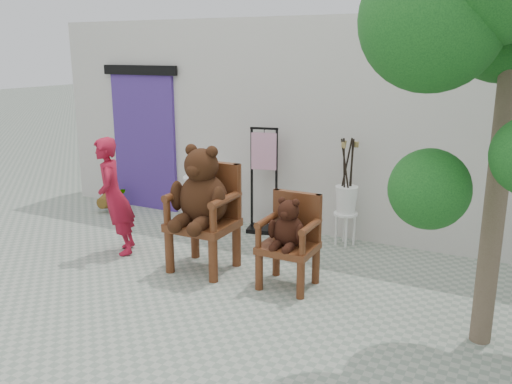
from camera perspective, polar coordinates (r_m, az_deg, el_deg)
ground_plane at (r=5.68m, az=-3.37°, el=-11.98°), size 60.00×60.00×0.00m
back_wall at (r=7.97m, az=7.93°, el=6.98°), size 9.00×1.00×3.00m
doorway at (r=9.03m, az=-11.66°, el=5.56°), size 1.40×0.11×2.33m
chair_big at (r=6.36m, az=-5.58°, el=-0.80°), size 0.72×0.79×1.51m
chair_small at (r=5.95m, az=3.58°, el=-4.28°), size 0.59×0.55×1.03m
person at (r=7.09m, az=-14.69°, el=-0.49°), size 0.62×0.66×1.50m
cafe_table at (r=8.27m, az=-5.57°, el=-0.15°), size 0.60×0.60×0.70m
display_stand at (r=7.74m, az=0.84°, el=-0.02°), size 0.52×0.44×1.51m
stool_bucket at (r=7.26m, az=9.49°, el=-0.75°), size 0.32×0.32×1.45m
potted_plant at (r=9.14m, az=-15.12°, el=-0.60°), size 0.44×0.39×0.44m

